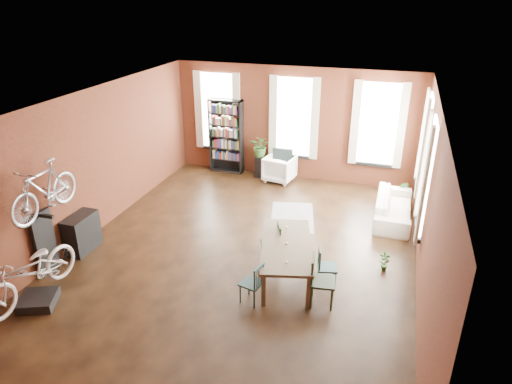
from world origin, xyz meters
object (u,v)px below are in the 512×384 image
at_px(dining_chair_a, 251,283).
at_px(dining_chair_c, 323,281).
at_px(bookshelf, 226,136).
at_px(plant_stand, 260,166).
at_px(cream_sofa, 394,203).
at_px(dining_chair_d, 327,267).
at_px(console_table, 82,233).
at_px(dining_table, 286,260).
at_px(bicycle_floor, 25,249).
at_px(dining_chair_b, 271,244).
at_px(bike_trainer, 38,301).
at_px(white_armchair, 280,167).

height_order(dining_chair_a, dining_chair_c, dining_chair_c).
height_order(dining_chair_a, bookshelf, bookshelf).
distance_m(bookshelf, plant_stand, 1.35).
bearing_deg(cream_sofa, dining_chair_d, 161.36).
height_order(dining_chair_c, console_table, dining_chair_c).
distance_m(dining_chair_d, bookshelf, 6.27).
bearing_deg(plant_stand, dining_table, -67.29).
distance_m(dining_chair_c, bicycle_floor, 5.06).
distance_m(dining_chair_b, bike_trainer, 4.39).
bearing_deg(dining_chair_d, dining_chair_a, 113.49).
xyz_separation_m(dining_chair_d, bike_trainer, (-4.75, -2.15, -0.30)).
xyz_separation_m(dining_chair_c, bicycle_floor, (-4.76, -1.58, 0.69)).
bearing_deg(bicycle_floor, cream_sofa, 48.47).
height_order(dining_chair_a, bike_trainer, dining_chair_a).
bearing_deg(cream_sofa, dining_chair_c, 164.31).
height_order(dining_chair_c, bike_trainer, dining_chair_c).
distance_m(bookshelf, cream_sofa, 5.28).
bearing_deg(dining_chair_d, bookshelf, 24.73).
xyz_separation_m(dining_chair_d, console_table, (-5.16, -0.32, 0.01)).
xyz_separation_m(dining_chair_c, bookshelf, (-3.89, 5.47, 0.63)).
height_order(dining_chair_b, dining_chair_d, dining_chair_b).
distance_m(dining_chair_a, dining_chair_c, 1.24).
bearing_deg(cream_sofa, dining_chair_a, 151.03).
xyz_separation_m(dining_chair_c, dining_chair_d, (-0.01, 0.59, -0.08)).
height_order(dining_chair_b, bike_trainer, dining_chair_b).
height_order(white_armchair, plant_stand, white_armchair).
height_order(dining_chair_a, console_table, console_table).
height_order(bookshelf, cream_sofa, bookshelf).
xyz_separation_m(bike_trainer, bicycle_floor, (0.00, -0.01, 1.07)).
xyz_separation_m(dining_table, bookshelf, (-3.07, 4.82, 0.75)).
bearing_deg(dining_chair_b, bookshelf, -173.46).
height_order(dining_chair_c, cream_sofa, dining_chair_c).
relative_size(dining_chair_c, console_table, 1.17).
relative_size(cream_sofa, console_table, 2.60).
distance_m(dining_chair_b, dining_chair_c, 1.61).
relative_size(dining_chair_b, dining_chair_d, 1.07).
relative_size(cream_sofa, bicycle_floor, 1.06).
xyz_separation_m(bookshelf, bicycle_floor, (-0.87, -7.04, 0.06)).
bearing_deg(plant_stand, dining_chair_b, -70.19).
bearing_deg(dining_table, cream_sofa, 44.60).
bearing_deg(white_armchair, dining_chair_a, 109.02).
bearing_deg(dining_chair_d, white_armchair, 11.22).
distance_m(dining_chair_b, bicycle_floor, 4.45).
bearing_deg(dining_chair_b, plant_stand, 175.44).
height_order(white_armchair, bicycle_floor, bicycle_floor).
xyz_separation_m(bookshelf, cream_sofa, (4.95, -1.70, -0.69)).
height_order(plant_stand, bicycle_floor, bicycle_floor).
relative_size(dining_chair_d, plant_stand, 1.27).
height_order(dining_chair_b, plant_stand, dining_chair_b).
xyz_separation_m(dining_chair_a, console_table, (-3.97, 0.58, 0.01)).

